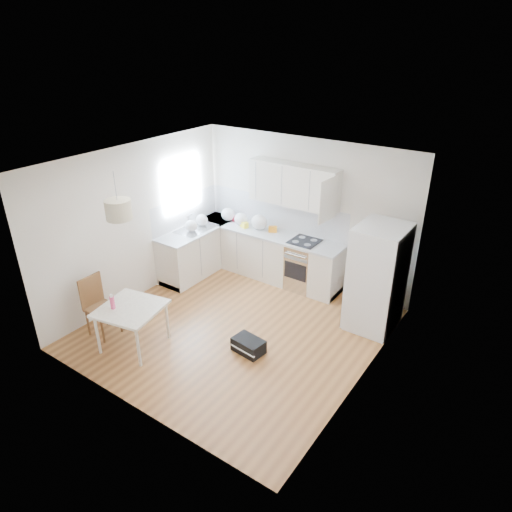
{
  "coord_description": "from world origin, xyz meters",
  "views": [
    {
      "loc": [
        3.71,
        -4.82,
        4.27
      ],
      "look_at": [
        0.11,
        0.4,
        1.17
      ],
      "focal_mm": 32.0,
      "sensor_mm": 36.0,
      "label": 1
    }
  ],
  "objects": [
    {
      "name": "dining_chair",
      "position": [
        -1.63,
        -1.27,
        0.48
      ],
      "size": [
        0.41,
        0.41,
        0.96
      ],
      "primitive_type": null,
      "rotation": [
        0.0,
        0.0,
        0.01
      ],
      "color": "#503018",
      "rests_on": "floor"
    },
    {
      "name": "gym_bag",
      "position": [
        0.5,
        -0.36,
        0.11
      ],
      "size": [
        0.49,
        0.35,
        0.21
      ],
      "primitive_type": "cube",
      "rotation": [
        0.0,
        0.0,
        -0.12
      ],
      "color": "black",
      "rests_on": "floor"
    },
    {
      "name": "grocery_bag_e",
      "position": [
        -1.78,
        1.01,
        1.03
      ],
      "size": [
        0.25,
        0.21,
        0.22
      ],
      "primitive_type": "ellipsoid",
      "color": "white",
      "rests_on": "counter_left"
    },
    {
      "name": "grocery_bag_c",
      "position": [
        -0.8,
        1.82,
        1.06
      ],
      "size": [
        0.32,
        0.27,
        0.28
      ],
      "primitive_type": "ellipsoid",
      "color": "white",
      "rests_on": "counter_back"
    },
    {
      "name": "wall_left",
      "position": [
        -2.1,
        0.0,
        1.35
      ],
      "size": [
        0.0,
        4.2,
        4.2
      ],
      "primitive_type": "plane",
      "rotation": [
        1.57,
        0.0,
        1.57
      ],
      "color": "silver",
      "rests_on": "floor"
    },
    {
      "name": "sink",
      "position": [
        -1.8,
        1.15,
        0.92
      ],
      "size": [
        0.5,
        0.8,
        0.16
      ],
      "primitive_type": null,
      "color": "#BBBEC0",
      "rests_on": "counter_left"
    },
    {
      "name": "snack_orange",
      "position": [
        -0.51,
        1.85,
        0.97
      ],
      "size": [
        0.18,
        0.16,
        0.11
      ],
      "primitive_type": "cube",
      "rotation": [
        0.0,
        0.0,
        0.53
      ],
      "color": "orange",
      "rests_on": "counter_back"
    },
    {
      "name": "backsplash_back",
      "position": [
        -0.6,
        2.09,
        1.21
      ],
      "size": [
        3.0,
        0.01,
        0.58
      ],
      "primitive_type": "cube",
      "color": "white",
      "rests_on": "wall_back"
    },
    {
      "name": "dining_table",
      "position": [
        -1.01,
        -1.22,
        0.61
      ],
      "size": [
        1.01,
        1.01,
        0.68
      ],
      "rotation": [
        0.0,
        0.0,
        0.19
      ],
      "color": "#BCB0A0",
      "rests_on": "floor"
    },
    {
      "name": "floor",
      "position": [
        0.0,
        0.0,
        0.0
      ],
      "size": [
        4.2,
        4.2,
        0.0
      ],
      "primitive_type": "plane",
      "color": "brown",
      "rests_on": "ground"
    },
    {
      "name": "refrigerator",
      "position": [
        1.75,
        1.37,
        0.86
      ],
      "size": [
        0.83,
        0.86,
        1.72
      ],
      "primitive_type": null,
      "rotation": [
        0.0,
        0.0,
        -0.0
      ],
      "color": "white",
      "rests_on": "floor"
    },
    {
      "name": "backsplash_left",
      "position": [
        -2.09,
        1.2,
        1.21
      ],
      "size": [
        0.01,
        1.8,
        0.58
      ],
      "primitive_type": "cube",
      "color": "white",
      "rests_on": "wall_left"
    },
    {
      "name": "counter_back",
      "position": [
        -0.6,
        1.8,
        0.9
      ],
      "size": [
        3.02,
        0.64,
        0.04
      ],
      "primitive_type": "cube",
      "color": "silver",
      "rests_on": "cabinets_back"
    },
    {
      "name": "drink_bottle",
      "position": [
        -1.19,
        -1.37,
        0.79
      ],
      "size": [
        0.08,
        0.08,
        0.24
      ],
      "primitive_type": "cylinder",
      "rotation": [
        0.0,
        0.0,
        0.29
      ],
      "color": "#D43B65",
      "rests_on": "dining_table"
    },
    {
      "name": "range_oven",
      "position": [
        0.2,
        1.8,
        0.44
      ],
      "size": [
        0.5,
        0.61,
        0.88
      ],
      "primitive_type": null,
      "color": "#BBBEC0",
      "rests_on": "floor"
    },
    {
      "name": "counter_left",
      "position": [
        -1.8,
        1.2,
        0.9
      ],
      "size": [
        0.64,
        1.82,
        0.04
      ],
      "primitive_type": "cube",
      "color": "silver",
      "rests_on": "cabinets_left"
    },
    {
      "name": "cabinets_back",
      "position": [
        -0.6,
        1.8,
        0.44
      ],
      "size": [
        3.0,
        0.6,
        0.88
      ],
      "primitive_type": "cube",
      "color": "silver",
      "rests_on": "floor"
    },
    {
      "name": "snack_yellow",
      "position": [
        -1.09,
        1.73,
        0.98
      ],
      "size": [
        0.19,
        0.15,
        0.11
      ],
      "primitive_type": "cube",
      "rotation": [
        0.0,
        0.0,
        -0.4
      ],
      "color": "yellow",
      "rests_on": "counter_back"
    },
    {
      "name": "pendant_lamp",
      "position": [
        -1.0,
        -1.19,
        2.18
      ],
      "size": [
        0.43,
        0.43,
        0.27
      ],
      "primitive_type": "cylinder",
      "rotation": [
        0.0,
        0.0,
        -0.29
      ],
      "color": "#C4B896",
      "rests_on": "ceiling"
    },
    {
      "name": "wall_right",
      "position": [
        2.1,
        0.0,
        1.35
      ],
      "size": [
        0.0,
        4.2,
        4.2
      ],
      "primitive_type": "plane",
      "rotation": [
        1.57,
        0.0,
        -1.57
      ],
      "color": "silver",
      "rests_on": "floor"
    },
    {
      "name": "window_glassblock",
      "position": [
        -2.09,
        1.15,
        1.75
      ],
      "size": [
        0.02,
        1.0,
        1.0
      ],
      "primitive_type": "cube",
      "color": "#BFE0F9",
      "rests_on": "wall_left"
    },
    {
      "name": "wall_back",
      "position": [
        0.0,
        2.1,
        1.35
      ],
      "size": [
        4.2,
        0.0,
        4.2
      ],
      "primitive_type": "plane",
      "rotation": [
        1.57,
        0.0,
        0.0
      ],
      "color": "silver",
      "rests_on": "floor"
    },
    {
      "name": "cabinets_left",
      "position": [
        -1.8,
        1.2,
        0.44
      ],
      "size": [
        0.6,
        1.8,
        0.88
      ],
      "primitive_type": "cube",
      "color": "silver",
      "rests_on": "floor"
    },
    {
      "name": "grocery_bag_d",
      "position": [
        -1.82,
        1.35,
        1.03
      ],
      "size": [
        0.24,
        0.21,
        0.22
      ],
      "primitive_type": "ellipsoid",
      "color": "white",
      "rests_on": "counter_back"
    },
    {
      "name": "upper_cabinets",
      "position": [
        -0.15,
        1.94,
        1.88
      ],
      "size": [
        1.7,
        0.32,
        0.75
      ],
      "primitive_type": "cube",
      "color": "silver",
      "rests_on": "wall_back"
    },
    {
      "name": "snack_red",
      "position": [
        -1.39,
        1.89,
        0.97
      ],
      "size": [
        0.15,
        0.1,
        0.1
      ],
      "primitive_type": "cube",
      "rotation": [
        0.0,
        0.0,
        -0.01
      ],
      "color": "red",
      "rests_on": "counter_back"
    },
    {
      "name": "grocery_bag_a",
      "position": [
        -1.56,
        1.84,
        1.05
      ],
      "size": [
        0.28,
        0.24,
        0.25
      ],
      "primitive_type": "ellipsoid",
      "color": "white",
      "rests_on": "counter_back"
    },
    {
      "name": "ceiling",
      "position": [
        0.0,
        0.0,
        2.7
      ],
      "size": [
        4.2,
        4.2,
        0.0
      ],
      "primitive_type": "plane",
      "rotation": [
        3.14,
        0.0,
        0.0
      ],
      "color": "white",
      "rests_on": "wall_back"
    },
    {
      "name": "grocery_bag_b",
      "position": [
        -1.2,
        1.79,
        1.04
      ],
      "size": [
        0.27,
        0.23,
        0.25
      ],
      "primitive_type": "ellipsoid",
      "color": "white",
      "rests_on": "counter_back"
    }
  ]
}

